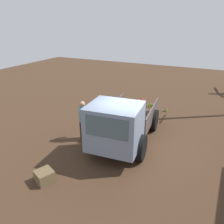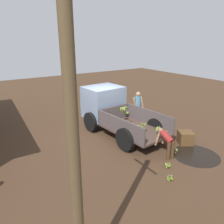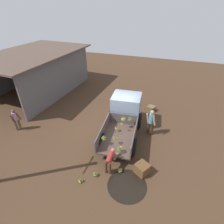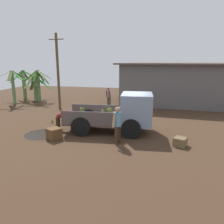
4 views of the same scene
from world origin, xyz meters
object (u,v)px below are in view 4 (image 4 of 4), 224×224
Objects in this scene: wooden_crate_1 at (180,142)px; person_foreground_visitor at (117,124)px; person_worker_loading at (62,118)px; banana_bunch_on_ground_1 at (57,124)px; wooden_crate_0 at (54,134)px; banana_bunch_on_ground_0 at (58,130)px; cargo_truck at (128,112)px; utility_pole at (58,71)px; banana_bunch_on_ground_2 at (52,121)px; person_bystander_near_shed at (109,96)px.

person_foreground_visitor is at bearing -173.42° from wooden_crate_1.
person_worker_loading reaches higher than banana_bunch_on_ground_1.
banana_bunch_on_ground_0 is at bearing 107.17° from wooden_crate_0.
wooden_crate_0 is at bearing -66.06° from banana_bunch_on_ground_1.
person_foreground_visitor is 2.91× the size of wooden_crate_0.
banana_bunch_on_ground_1 is (-4.23, 0.23, -0.99)m from cargo_truck.
wooden_crate_0 is 5.93m from wooden_crate_1.
utility_pole is 5.40× the size of person_worker_loading.
banana_bunch_on_ground_2 is (-1.15, 1.02, -0.55)m from person_worker_loading.
cargo_truck is 4.94m from banana_bunch_on_ground_2.
wooden_crate_0 is at bearing -73.78° from person_worker_loading.
utility_pole is 3.70× the size of person_bystander_near_shed.
banana_bunch_on_ground_2 is at bearing 163.99° from wooden_crate_1.
banana_bunch_on_ground_0 is 1.07m from wooden_crate_0.
banana_bunch_on_ground_2 is at bearing 137.25° from banana_bunch_on_ground_1.
person_worker_loading is 0.75m from banana_bunch_on_ground_0.
person_worker_loading is at bearing -41.77° from banana_bunch_on_ground_2.
cargo_truck reaches higher than person_bystander_near_shed.
banana_bunch_on_ground_0 is (-3.63, -0.81, -0.98)m from cargo_truck.
banana_bunch_on_ground_0 is (-1.06, -7.19, -0.73)m from person_bystander_near_shed.
utility_pole is 3.32× the size of person_foreground_visitor.
person_worker_loading is 6.76m from person_bystander_near_shed.
person_bystander_near_shed is at bearing 28.26° from utility_pole.
person_bystander_near_shed is at bearing 68.66° from banana_bunch_on_ground_2.
person_worker_loading is (-3.63, -0.29, -0.44)m from cargo_truck.
banana_bunch_on_ground_1 is at bearing 113.94° from wooden_crate_0.
utility_pole reaches higher than cargo_truck.
cargo_truck reaches higher than banana_bunch_on_ground_1.
banana_bunch_on_ground_1 is 0.43× the size of wooden_crate_0.
wooden_crate_0 reaches higher than banana_bunch_on_ground_0.
wooden_crate_0 is (0.31, -1.02, 0.15)m from banana_bunch_on_ground_0.
person_worker_loading is 0.96m from banana_bunch_on_ground_1.
cargo_truck reaches higher than person_worker_loading.
person_bystander_near_shed reaches higher than wooden_crate_1.
person_bystander_near_shed is 5.95× the size of banana_bunch_on_ground_0.
person_foreground_visitor is at bearing -17.74° from person_worker_loading.
cargo_truck is 18.13× the size of banana_bunch_on_ground_0.
wooden_crate_1 is (6.83, -1.61, 0.08)m from banana_bunch_on_ground_1.
banana_bunch_on_ground_1 is at bearing 171.93° from cargo_truck.
banana_bunch_on_ground_0 is at bearing -85.55° from person_worker_loading.
person_worker_loading is at bearing 89.71° from banana_bunch_on_ground_0.
wooden_crate_0 is (-0.75, -8.20, -0.58)m from person_bystander_near_shed.
banana_bunch_on_ground_0 is at bearing 174.73° from wooden_crate_1.
banana_bunch_on_ground_0 is 1.20m from banana_bunch_on_ground_1.
banana_bunch_on_ground_2 is at bearing 166.28° from cargo_truck.
utility_pole is at bearing 114.78° from banana_bunch_on_ground_0.
person_foreground_visitor is at bearing -102.08° from cargo_truck.
banana_bunch_on_ground_0 is at bearing -53.41° from banana_bunch_on_ground_2.
cargo_truck is 6.88m from person_bystander_near_shed.
banana_bunch_on_ground_1 is 2.25m from wooden_crate_0.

